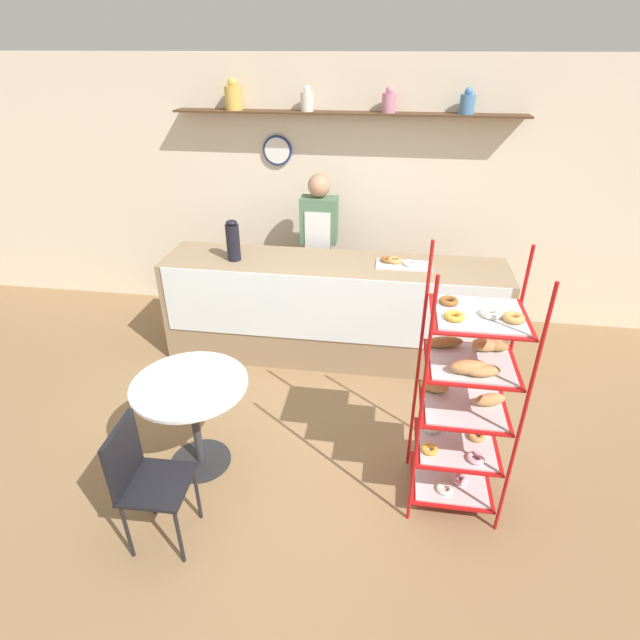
# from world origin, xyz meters

# --- Properties ---
(ground_plane) EXTENTS (14.00, 14.00, 0.00)m
(ground_plane) POSITION_xyz_m (0.00, 0.00, 0.00)
(ground_plane) COLOR olive
(back_wall) EXTENTS (10.00, 0.30, 2.70)m
(back_wall) POSITION_xyz_m (-0.00, 2.31, 1.37)
(back_wall) COLOR beige
(back_wall) RESTS_ON ground_plane
(display_counter) EXTENTS (3.19, 0.69, 1.00)m
(display_counter) POSITION_xyz_m (0.00, 1.28, 0.50)
(display_counter) COLOR #937A5B
(display_counter) RESTS_ON ground_plane
(pastry_rack) EXTENTS (0.58, 0.53, 1.77)m
(pastry_rack) POSITION_xyz_m (1.03, -0.38, 0.84)
(pastry_rack) COLOR #B71414
(pastry_rack) RESTS_ON ground_plane
(person_worker) EXTENTS (0.37, 0.23, 1.67)m
(person_worker) POSITION_xyz_m (-0.22, 1.87, 0.93)
(person_worker) COLOR #282833
(person_worker) RESTS_ON ground_plane
(cafe_table) EXTENTS (0.80, 0.80, 0.73)m
(cafe_table) POSITION_xyz_m (-0.79, -0.35, 0.56)
(cafe_table) COLOR #262628
(cafe_table) RESTS_ON ground_plane
(cafe_chair) EXTENTS (0.39, 0.39, 0.87)m
(cafe_chair) POSITION_xyz_m (-0.85, -1.00, 0.54)
(cafe_chair) COLOR black
(cafe_chair) RESTS_ON ground_plane
(coffee_carafe) EXTENTS (0.12, 0.12, 0.38)m
(coffee_carafe) POSITION_xyz_m (-0.92, 1.21, 1.19)
(coffee_carafe) COLOR black
(coffee_carafe) RESTS_ON display_counter
(donut_tray_counter) EXTENTS (0.50, 0.24, 0.05)m
(donut_tray_counter) POSITION_xyz_m (0.61, 1.31, 1.02)
(donut_tray_counter) COLOR silver
(donut_tray_counter) RESTS_ON display_counter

